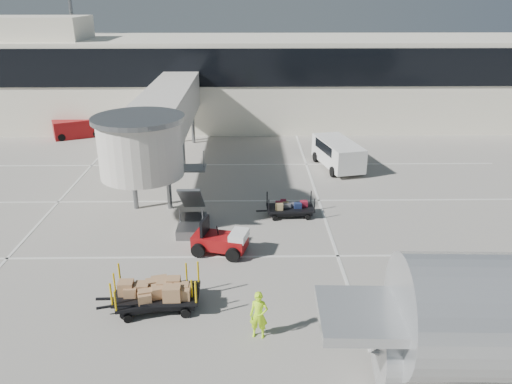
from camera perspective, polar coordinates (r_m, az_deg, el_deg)
The scene contains 11 objects.
ground at distance 22.73m, azimuth -5.09°, elevation -9.88°, with size 140.00×140.00×0.00m, color #9E988E.
lane_markings at distance 31.09m, azimuth -5.17°, elevation -0.80°, with size 40.00×30.00×0.02m.
terminal at distance 49.90m, azimuth -3.31°, elevation 12.75°, with size 64.00×12.11×15.20m.
jet_bridge at distance 32.96m, azimuth -10.86°, elevation 8.02°, with size 5.70×20.40×6.03m.
baggage_tug at distance 24.56m, azimuth -3.99°, elevation -5.59°, with size 2.89×2.26×1.74m.
suitcase_cart at distance 28.53m, azimuth 3.85°, elevation -1.91°, with size 3.31×1.45×1.29m.
box_cart_near at distance 20.95m, azimuth -11.25°, elevation -11.11°, with size 4.18×1.78×1.63m.
box_cart_far at distance 20.84m, azimuth -12.05°, elevation -11.76°, with size 3.83×2.27×1.47m.
ground_worker at distance 18.80m, azimuth 0.32°, elevation -13.89°, with size 0.68×0.45×1.88m, color #A9E918.
minivan at distance 36.83m, azimuth 9.26°, elevation 4.58°, with size 3.23×5.58×1.99m.
belt_loader at distance 47.20m, azimuth -19.69°, elevation 6.88°, with size 4.53×3.22×2.06m.
Camera 1 is at (1.68, -19.30, 11.89)m, focal length 35.00 mm.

